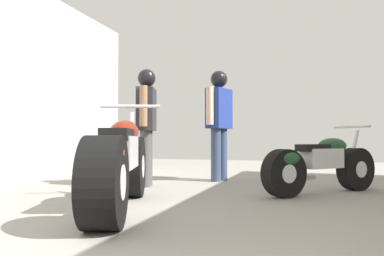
# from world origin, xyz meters

# --- Properties ---
(ground_plane) EXTENTS (15.43, 15.43, 0.00)m
(ground_plane) POSITION_xyz_m (0.00, 3.21, 0.00)
(ground_plane) COLOR gray
(motorcycle_maroon_cruiser) EXTENTS (1.04, 2.19, 1.04)m
(motorcycle_maroon_cruiser) POSITION_xyz_m (-0.65, 2.38, 0.42)
(motorcycle_maroon_cruiser) COLOR black
(motorcycle_maroon_cruiser) RESTS_ON ground_plane
(motorcycle_black_naked) EXTENTS (1.34, 1.40, 0.83)m
(motorcycle_black_naked) POSITION_xyz_m (1.15, 4.02, 0.35)
(motorcycle_black_naked) COLOR black
(motorcycle_black_naked) RESTS_ON ground_plane
(mechanic_in_blue) EXTENTS (0.36, 0.68, 1.74)m
(mechanic_in_blue) POSITION_xyz_m (-0.32, 5.04, 1.04)
(mechanic_in_blue) COLOR #384766
(mechanic_in_blue) RESTS_ON ground_plane
(mechanic_with_helmet) EXTENTS (0.34, 0.64, 1.64)m
(mechanic_with_helmet) POSITION_xyz_m (-1.15, 4.10, 0.98)
(mechanic_with_helmet) COLOR #4C4C4C
(mechanic_with_helmet) RESTS_ON ground_plane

